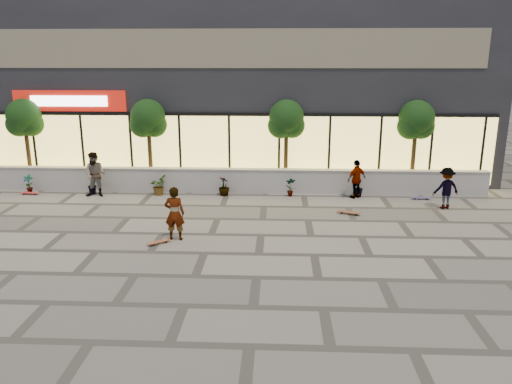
{
  "coord_description": "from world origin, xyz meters",
  "views": [
    {
      "loc": [
        2.18,
        -13.77,
        5.63
      ],
      "look_at": [
        1.44,
        2.25,
        1.3
      ],
      "focal_mm": 35.0,
      "sensor_mm": 36.0,
      "label": 1
    }
  ],
  "objects_px": {
    "tree_west": "(24,120)",
    "skater_right_near": "(357,179)",
    "tree_midwest": "(148,121)",
    "skater_left": "(95,175)",
    "skater_right_far": "(446,188)",
    "skater_center": "(175,213)",
    "skateboard_left": "(30,193)",
    "skateboard_right_near": "(349,212)",
    "tree_east": "(416,122)",
    "skateboard_center": "(159,242)",
    "skateboard_right_far": "(421,198)",
    "tree_mideast": "(286,121)"
  },
  "relations": [
    {
      "from": "skateboard_left",
      "to": "skater_left",
      "type": "bearing_deg",
      "value": 1.81
    },
    {
      "from": "skater_right_near",
      "to": "skateboard_left",
      "type": "bearing_deg",
      "value": -34.56
    },
    {
      "from": "skateboard_left",
      "to": "skateboard_right_near",
      "type": "relative_size",
      "value": 0.93
    },
    {
      "from": "tree_west",
      "to": "skater_right_near",
      "type": "height_order",
      "value": "tree_west"
    },
    {
      "from": "tree_midwest",
      "to": "skater_right_far",
      "type": "xyz_separation_m",
      "value": [
        12.11,
        -2.71,
        -2.18
      ]
    },
    {
      "from": "tree_midwest",
      "to": "skateboard_left",
      "type": "bearing_deg",
      "value": -162.91
    },
    {
      "from": "tree_mideast",
      "to": "skateboard_right_far",
      "type": "relative_size",
      "value": 5.07
    },
    {
      "from": "skateboard_right_near",
      "to": "skater_right_far",
      "type": "bearing_deg",
      "value": 36.49
    },
    {
      "from": "tree_midwest",
      "to": "skateboard_center",
      "type": "height_order",
      "value": "tree_midwest"
    },
    {
      "from": "skateboard_right_near",
      "to": "skateboard_left",
      "type": "bearing_deg",
      "value": -167.04
    },
    {
      "from": "tree_west",
      "to": "skateboard_right_near",
      "type": "distance_m",
      "value": 14.58
    },
    {
      "from": "skater_left",
      "to": "tree_mideast",
      "type": "bearing_deg",
      "value": 12.47
    },
    {
      "from": "skater_right_far",
      "to": "tree_mideast",
      "type": "bearing_deg",
      "value": -35.84
    },
    {
      "from": "skater_right_near",
      "to": "skateboard_left",
      "type": "height_order",
      "value": "skater_right_near"
    },
    {
      "from": "skater_center",
      "to": "skater_left",
      "type": "bearing_deg",
      "value": -47.95
    },
    {
      "from": "skateboard_right_far",
      "to": "skateboard_center",
      "type": "bearing_deg",
      "value": -146.85
    },
    {
      "from": "tree_midwest",
      "to": "tree_east",
      "type": "bearing_deg",
      "value": 0.0
    },
    {
      "from": "tree_west",
      "to": "skater_center",
      "type": "height_order",
      "value": "tree_west"
    },
    {
      "from": "skater_left",
      "to": "skater_right_near",
      "type": "xyz_separation_m",
      "value": [
        10.8,
        0.26,
        -0.13
      ]
    },
    {
      "from": "skater_center",
      "to": "skateboard_right_near",
      "type": "distance_m",
      "value": 6.62
    },
    {
      "from": "skater_right_far",
      "to": "skateboard_center",
      "type": "bearing_deg",
      "value": 11.09
    },
    {
      "from": "skater_center",
      "to": "skateboard_center",
      "type": "xyz_separation_m",
      "value": [
        -0.45,
        -0.43,
        -0.8
      ]
    },
    {
      "from": "skater_center",
      "to": "skater_right_far",
      "type": "xyz_separation_m",
      "value": [
        9.69,
        3.87,
        -0.07
      ]
    },
    {
      "from": "skater_center",
      "to": "skater_right_far",
      "type": "height_order",
      "value": "skater_center"
    },
    {
      "from": "tree_west",
      "to": "skater_left",
      "type": "relative_size",
      "value": 2.08
    },
    {
      "from": "tree_midwest",
      "to": "skater_left",
      "type": "relative_size",
      "value": 2.08
    },
    {
      "from": "tree_midwest",
      "to": "tree_east",
      "type": "relative_size",
      "value": 1.0
    },
    {
      "from": "skateboard_right_far",
      "to": "skateboard_left",
      "type": "bearing_deg",
      "value": -176.78
    },
    {
      "from": "tree_west",
      "to": "tree_east",
      "type": "relative_size",
      "value": 1.0
    },
    {
      "from": "skater_right_far",
      "to": "skateboard_right_far",
      "type": "distance_m",
      "value": 1.52
    },
    {
      "from": "skateboard_right_far",
      "to": "skateboard_right_near",
      "type": "bearing_deg",
      "value": -142.92
    },
    {
      "from": "skater_right_far",
      "to": "tree_midwest",
      "type": "bearing_deg",
      "value": -24.53
    },
    {
      "from": "skateboard_left",
      "to": "skateboard_right_far",
      "type": "xyz_separation_m",
      "value": [
        16.43,
        0.0,
        -0.0
      ]
    },
    {
      "from": "skater_left",
      "to": "skater_right_far",
      "type": "distance_m",
      "value": 14.05
    },
    {
      "from": "tree_west",
      "to": "skateboard_right_far",
      "type": "bearing_deg",
      "value": -5.03
    },
    {
      "from": "skateboard_right_near",
      "to": "skater_right_near",
      "type": "bearing_deg",
      "value": 97.84
    },
    {
      "from": "tree_mideast",
      "to": "skater_right_near",
      "type": "relative_size",
      "value": 2.43
    },
    {
      "from": "tree_mideast",
      "to": "skater_right_far",
      "type": "bearing_deg",
      "value": -23.93
    },
    {
      "from": "tree_mideast",
      "to": "skater_center",
      "type": "distance_m",
      "value": 7.79
    },
    {
      "from": "tree_mideast",
      "to": "tree_midwest",
      "type": "bearing_deg",
      "value": 180.0
    },
    {
      "from": "tree_west",
      "to": "skater_left",
      "type": "bearing_deg",
      "value": -24.82
    },
    {
      "from": "skater_center",
      "to": "skateboard_left",
      "type": "bearing_deg",
      "value": -34.1
    },
    {
      "from": "tree_west",
      "to": "skater_center",
      "type": "bearing_deg",
      "value": -39.74
    },
    {
      "from": "skater_center",
      "to": "skater_right_far",
      "type": "distance_m",
      "value": 10.43
    },
    {
      "from": "skater_left",
      "to": "skater_right_far",
      "type": "xyz_separation_m",
      "value": [
        14.01,
        -1.05,
        -0.14
      ]
    },
    {
      "from": "skater_center",
      "to": "skateboard_left",
      "type": "xyz_separation_m",
      "value": [
        -7.3,
        5.08,
        -0.79
      ]
    },
    {
      "from": "tree_midwest",
      "to": "tree_east",
      "type": "xyz_separation_m",
      "value": [
        11.5,
        0.0,
        0.0
      ]
    },
    {
      "from": "tree_east",
      "to": "skater_left",
      "type": "distance_m",
      "value": 13.66
    },
    {
      "from": "tree_east",
      "to": "skateboard_left",
      "type": "distance_m",
      "value": 16.7
    },
    {
      "from": "tree_midwest",
      "to": "skater_right_near",
      "type": "relative_size",
      "value": 2.43
    }
  ]
}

